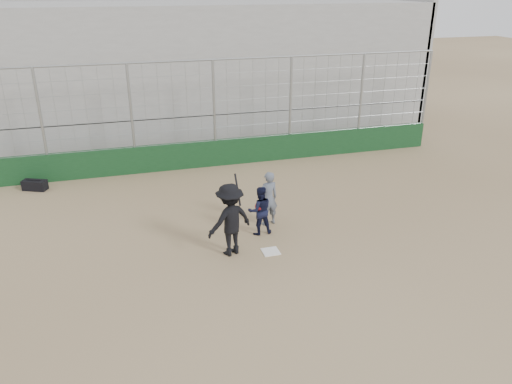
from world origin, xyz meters
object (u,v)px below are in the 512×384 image
object	(u,v)px
batter_at_plate	(230,220)
catcher_crouched	(260,218)
equipment_bag	(35,185)
umpire	(268,201)

from	to	relation	value
batter_at_plate	catcher_crouched	bearing A→B (deg)	38.26
catcher_crouched	equipment_bag	world-z (taller)	catcher_crouched
catcher_crouched	equipment_bag	size ratio (longest dim) A/B	1.13
catcher_crouched	equipment_bag	distance (m)	8.32
umpire	batter_at_plate	bearing A→B (deg)	33.05
batter_at_plate	umpire	distance (m)	2.00
umpire	equipment_bag	xyz separation A→B (m)	(-6.88, 4.68, -0.56)
equipment_bag	batter_at_plate	bearing A→B (deg)	-48.01
batter_at_plate	catcher_crouched	xyz separation A→B (m)	(1.04, 0.82, -0.48)
batter_at_plate	catcher_crouched	distance (m)	1.41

